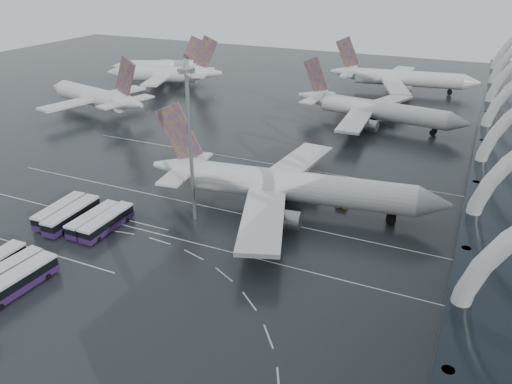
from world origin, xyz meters
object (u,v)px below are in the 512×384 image
at_px(airliner_main, 287,186).
at_px(floodlight_mast, 190,129).
at_px(airliner_gate_b, 374,110).
at_px(bus_row_near_a, 60,211).
at_px(jet_remote_west, 96,97).
at_px(gse_cart_belly_e, 356,196).
at_px(bus_row_near_b, 72,215).
at_px(jet_remote_mid, 166,74).
at_px(bus_row_near_d, 107,222).
at_px(airliner_gate_c, 400,79).
at_px(gse_cart_belly_b, 373,191).
at_px(bus_row_far_c, 17,282).
at_px(bus_row_far_b, 7,272).
at_px(bus_row_near_c, 93,220).
at_px(gse_cart_belly_a, 342,204).
at_px(jet_remote_far, 161,66).

xyz_separation_m(airliner_main, floodlight_mast, (-15.22, -11.73, 13.67)).
relative_size(airliner_gate_b, bus_row_near_a, 4.25).
distance_m(jet_remote_west, gse_cart_belly_e, 100.65).
bearing_deg(bus_row_near_b, floodlight_mast, -62.97).
xyz_separation_m(jet_remote_mid, bus_row_near_d, (56.02, -103.72, -3.63)).
bearing_deg(gse_cart_belly_e, floodlight_mast, -139.83).
relative_size(jet_remote_mid, bus_row_near_b, 3.45).
bearing_deg(floodlight_mast, airliner_gate_c, 81.83).
height_order(airliner_gate_b, gse_cart_belly_b, airliner_gate_b).
xyz_separation_m(bus_row_far_c, gse_cart_belly_e, (39.92, 55.65, -1.26)).
relative_size(bus_row_far_b, floodlight_mast, 0.42).
height_order(bus_row_near_d, floodlight_mast, floodlight_mast).
bearing_deg(jet_remote_mid, bus_row_far_c, 97.75).
relative_size(jet_remote_mid, bus_row_far_b, 3.72).
xyz_separation_m(airliner_gate_b, gse_cart_belly_e, (8.65, -54.42, -4.21)).
relative_size(bus_row_near_a, bus_row_far_b, 1.03).
xyz_separation_m(airliner_gate_c, gse_cart_belly_e, (9.30, -102.28, -4.45)).
bearing_deg(bus_row_near_c, jet_remote_west, 40.02).
distance_m(bus_row_near_b, floodlight_mast, 29.53).
relative_size(airliner_main, gse_cart_belly_a, 27.53).
height_order(airliner_main, jet_remote_far, airliner_main).
relative_size(bus_row_far_c, floodlight_mast, 0.47).
height_order(airliner_main, bus_row_near_a, airliner_main).
distance_m(jet_remote_mid, gse_cart_belly_e, 118.75).
height_order(airliner_gate_b, jet_remote_far, airliner_gate_b).
height_order(airliner_gate_b, bus_row_far_c, airliner_gate_b).
height_order(jet_remote_mid, gse_cart_belly_b, jet_remote_mid).
height_order(jet_remote_far, bus_row_far_b, jet_remote_far).
distance_m(jet_remote_mid, bus_row_near_c, 116.57).
bearing_deg(bus_row_far_b, gse_cart_belly_a, -36.86).
bearing_deg(bus_row_far_b, jet_remote_mid, 26.89).
xyz_separation_m(airliner_gate_c, gse_cart_belly_b, (12.07, -98.35, -4.40)).
height_order(jet_remote_mid, bus_row_far_b, jet_remote_mid).
bearing_deg(gse_cart_belly_b, bus_row_near_c, -140.33).
relative_size(bus_row_near_a, gse_cart_belly_a, 5.77).
bearing_deg(jet_remote_far, bus_row_near_c, 94.74).
bearing_deg(jet_remote_west, bus_row_near_d, 145.31).
xyz_separation_m(airliner_gate_c, bus_row_far_b, (-34.46, -156.51, -3.37)).
height_order(jet_remote_far, gse_cart_belly_e, jet_remote_far).
height_order(bus_row_near_c, bus_row_far_c, bus_row_far_c).
relative_size(jet_remote_west, jet_remote_far, 1.24).
height_order(bus_row_near_a, floodlight_mast, floodlight_mast).
relative_size(airliner_main, airliner_gate_c, 1.10).
relative_size(airliner_main, jet_remote_mid, 1.32).
height_order(jet_remote_far, bus_row_near_d, jet_remote_far).
bearing_deg(bus_row_far_b, bus_row_near_b, 16.88).
height_order(airliner_main, gse_cart_belly_b, airliner_main).
bearing_deg(airliner_gate_b, airliner_gate_c, 99.50).
relative_size(bus_row_near_a, bus_row_near_d, 1.00).
height_order(bus_row_near_a, gse_cart_belly_a, bus_row_near_a).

